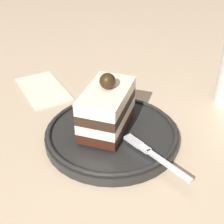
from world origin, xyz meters
name	(u,v)px	position (x,y,z in m)	size (l,w,h in m)	color
ground_plane	(129,136)	(0.00, 0.00, 0.00)	(2.40, 2.40, 0.00)	tan
dessert_plate	(112,134)	(0.02, 0.02, 0.01)	(0.20, 0.20, 0.02)	black
cake_slice	(107,108)	(0.03, 0.01, 0.05)	(0.06, 0.11, 0.09)	#371710
fork	(154,155)	(-0.05, 0.05, 0.02)	(0.11, 0.06, 0.00)	silver
folded_napkin	(43,89)	(0.20, -0.08, 0.00)	(0.13, 0.07, 0.00)	beige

